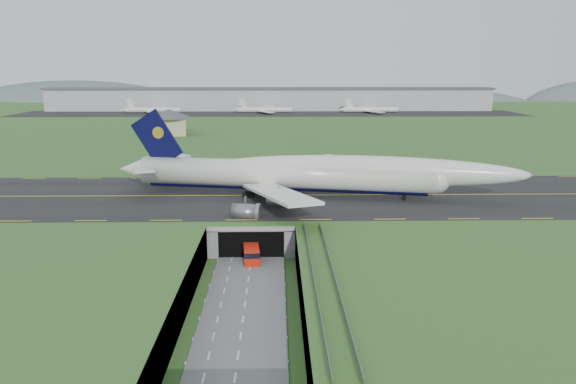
{
  "coord_description": "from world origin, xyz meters",
  "views": [
    {
      "loc": [
        4.81,
        -89.6,
        33.79
      ],
      "look_at": [
        6.93,
        20.0,
        9.74
      ],
      "focal_mm": 35.0,
      "sensor_mm": 36.0,
      "label": 1
    }
  ],
  "objects": [
    {
      "name": "distant_hills",
      "position": [
        64.38,
        430.0,
        -4.0
      ],
      "size": [
        700.0,
        91.0,
        60.0
      ],
      "color": "#4F5F5B",
      "rests_on": "ground"
    },
    {
      "name": "shuttle_tram",
      "position": [
        0.08,
        6.28,
        1.64
      ],
      "size": [
        3.29,
        7.45,
        2.97
      ],
      "rotation": [
        0.0,
        0.0,
        0.08
      ],
      "color": "red",
      "rests_on": "ground"
    },
    {
      "name": "trench_road",
      "position": [
        0.0,
        -7.5,
        0.1
      ],
      "size": [
        12.0,
        75.0,
        0.2
      ],
      "primitive_type": "cube",
      "color": "slate",
      "rests_on": "ground"
    },
    {
      "name": "jumbo_jet",
      "position": [
        12.58,
        31.39,
        11.28
      ],
      "size": [
        90.57,
        58.22,
        19.63
      ],
      "rotation": [
        0.0,
        0.0,
        -0.2
      ],
      "color": "silver",
      "rests_on": "ground"
    },
    {
      "name": "airfield_deck",
      "position": [
        0.0,
        0.0,
        3.0
      ],
      "size": [
        800.0,
        800.0,
        6.0
      ],
      "primitive_type": "cube",
      "color": "gray",
      "rests_on": "ground"
    },
    {
      "name": "taxiway",
      "position": [
        0.0,
        33.0,
        6.09
      ],
      "size": [
        800.0,
        44.0,
        0.18
      ],
      "primitive_type": "cube",
      "color": "black",
      "rests_on": "airfield_deck"
    },
    {
      "name": "service_building",
      "position": [
        -41.57,
        152.33,
        12.6
      ],
      "size": [
        23.52,
        23.52,
        11.15
      ],
      "rotation": [
        0.0,
        0.0,
        0.17
      ],
      "color": "#BFB68A",
      "rests_on": "ground"
    },
    {
      "name": "ground",
      "position": [
        0.0,
        0.0,
        0.0
      ],
      "size": [
        900.0,
        900.0,
        0.0
      ],
      "primitive_type": "plane",
      "color": "#376227",
      "rests_on": "ground"
    },
    {
      "name": "guideway",
      "position": [
        11.0,
        -19.11,
        5.32
      ],
      "size": [
        3.0,
        53.0,
        7.05
      ],
      "color": "#A8A8A3",
      "rests_on": "ground"
    },
    {
      "name": "cargo_terminal",
      "position": [
        -0.04,
        299.41,
        13.96
      ],
      "size": [
        320.0,
        67.0,
        15.6
      ],
      "color": "#B2B2B2",
      "rests_on": "ground"
    },
    {
      "name": "tunnel_portal",
      "position": [
        0.0,
        16.71,
        3.33
      ],
      "size": [
        17.0,
        22.3,
        6.0
      ],
      "color": "gray",
      "rests_on": "ground"
    }
  ]
}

